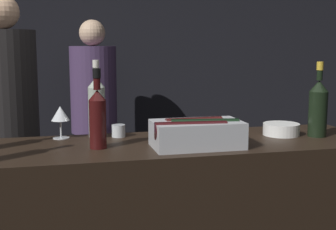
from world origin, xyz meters
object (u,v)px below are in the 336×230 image
(candle_votive, at_px, (119,131))
(white_wine_bottle, at_px, (97,106))
(bowl_white, at_px, (281,129))
(wine_glass, at_px, (60,115))
(person_in_hoodie, at_px, (7,124))
(red_wine_bottle_black_foil, at_px, (98,116))
(ice_bin_with_bottles, at_px, (197,132))
(person_blond_tee, at_px, (94,112))
(champagne_bottle, at_px, (318,107))

(candle_votive, distance_m, white_wine_bottle, 0.16)
(candle_votive, height_order, white_wine_bottle, white_wine_bottle)
(bowl_white, distance_m, white_wine_bottle, 0.88)
(wine_glass, bearing_deg, bowl_white, -9.16)
(candle_votive, bearing_deg, person_in_hoodie, 124.22)
(person_in_hoodie, bearing_deg, candle_votive, 45.43)
(red_wine_bottle_black_foil, height_order, white_wine_bottle, white_wine_bottle)
(ice_bin_with_bottles, bearing_deg, bowl_white, 18.46)
(bowl_white, xyz_separation_m, red_wine_bottle_black_foil, (-0.88, -0.08, 0.11))
(ice_bin_with_bottles, xyz_separation_m, person_blond_tee, (-0.27, 1.98, -0.19))
(bowl_white, distance_m, person_blond_tee, 1.97)
(champagne_bottle, distance_m, person_blond_tee, 2.11)
(red_wine_bottle_black_foil, height_order, person_blond_tee, person_blond_tee)
(bowl_white, xyz_separation_m, candle_votive, (-0.76, 0.14, -0.00))
(ice_bin_with_bottles, relative_size, person_blond_tee, 0.23)
(candle_votive, relative_size, champagne_bottle, 0.18)
(bowl_white, distance_m, wine_glass, 1.04)
(ice_bin_with_bottles, xyz_separation_m, red_wine_bottle_black_foil, (-0.41, 0.08, 0.07))
(red_wine_bottle_black_foil, xyz_separation_m, champagne_bottle, (1.03, 0.01, 0.00))
(wine_glass, distance_m, candle_votive, 0.28)
(champagne_bottle, bearing_deg, person_blond_tee, 115.37)
(champagne_bottle, height_order, person_in_hoodie, person_in_hoodie)
(candle_votive, height_order, champagne_bottle, champagne_bottle)
(red_wine_bottle_black_foil, bearing_deg, ice_bin_with_bottles, -10.74)
(red_wine_bottle_black_foil, distance_m, person_in_hoodie, 1.18)
(ice_bin_with_bottles, relative_size, bowl_white, 2.20)
(person_in_hoodie, relative_size, person_blond_tee, 1.06)
(bowl_white, height_order, person_in_hoodie, person_in_hoodie)
(ice_bin_with_bottles, relative_size, wine_glass, 2.53)
(candle_votive, bearing_deg, person_blond_tee, 89.33)
(ice_bin_with_bottles, xyz_separation_m, candle_votive, (-0.29, 0.30, -0.04))
(champagne_bottle, relative_size, person_blond_tee, 0.21)
(wine_glass, bearing_deg, ice_bin_with_bottles, -30.12)
(wine_glass, distance_m, white_wine_bottle, 0.17)
(white_wine_bottle, height_order, person_blond_tee, person_blond_tee)
(candle_votive, distance_m, red_wine_bottle_black_foil, 0.27)
(champagne_bottle, bearing_deg, candle_votive, 167.31)
(person_blond_tee, bearing_deg, bowl_white, -21.66)
(bowl_white, xyz_separation_m, white_wine_bottle, (-0.86, 0.15, 0.12))
(candle_votive, xyz_separation_m, white_wine_bottle, (-0.10, 0.02, 0.12))
(ice_bin_with_bottles, bearing_deg, red_wine_bottle_black_foil, 169.26)
(person_in_hoodie, bearing_deg, person_blond_tee, 155.41)
(person_in_hoodie, bearing_deg, ice_bin_with_bottles, 48.47)
(person_in_hoodie, bearing_deg, white_wine_bottle, 41.16)
(champagne_bottle, bearing_deg, person_in_hoodie, 144.70)
(bowl_white, distance_m, person_in_hoodie, 1.67)
(red_wine_bottle_black_foil, relative_size, person_blond_tee, 0.20)
(ice_bin_with_bottles, xyz_separation_m, champagne_bottle, (0.62, 0.09, 0.08))
(champagne_bottle, relative_size, white_wine_bottle, 0.98)
(ice_bin_with_bottles, relative_size, white_wine_bottle, 1.06)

